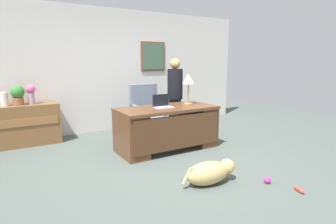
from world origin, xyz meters
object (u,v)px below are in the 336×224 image
at_px(desk, 168,127).
at_px(credenza, 19,125).
at_px(potted_plant, 18,94).
at_px(dog_toy_ball, 267,180).
at_px(vase_empty, 4,99).
at_px(dog_lying, 210,172).
at_px(desk_lamp, 188,81).
at_px(vase_with_flowers, 31,93).
at_px(laptop, 162,104).
at_px(armchair, 147,114).
at_px(dog_toy_bone, 299,190).
at_px(person_standing, 175,96).

relative_size(desk, credenza, 1.25).
relative_size(potted_plant, dog_toy_ball, 4.14).
relative_size(desk, vase_empty, 7.17).
xyz_separation_m(credenza, dog_lying, (1.98, -3.12, -0.23)).
bearing_deg(desk_lamp, vase_with_flowers, 148.54).
relative_size(laptop, potted_plant, 0.89).
relative_size(armchair, laptop, 3.40).
xyz_separation_m(laptop, dog_toy_ball, (0.46, -1.92, -0.78)).
height_order(desk, potted_plant, potted_plant).
bearing_deg(credenza, laptop, -35.99).
bearing_deg(vase_with_flowers, vase_empty, 180.00).
bearing_deg(dog_toy_bone, person_standing, 87.24).
relative_size(desk_lamp, vase_empty, 2.31).
relative_size(person_standing, dog_toy_bone, 8.98).
height_order(credenza, laptop, laptop).
bearing_deg(armchair, credenza, 164.10).
height_order(vase_with_flowers, potted_plant, vase_with_flowers).
bearing_deg(credenza, person_standing, -15.70).
distance_m(potted_plant, dog_toy_bone, 4.82).
bearing_deg(desk_lamp, credenza, 150.89).
distance_m(desk_lamp, potted_plant, 3.13).
relative_size(credenza, armchair, 1.29).
distance_m(vase_with_flowers, potted_plant, 0.22).
height_order(desk, armchair, armchair).
bearing_deg(vase_empty, dog_toy_ball, -51.15).
relative_size(credenza, dog_toy_bone, 7.82).
bearing_deg(vase_empty, vase_with_flowers, 0.00).
relative_size(dog_lying, dog_toy_bone, 4.32).
bearing_deg(armchair, vase_with_flowers, 162.31).
distance_m(armchair, laptop, 0.98).
distance_m(armchair, vase_with_flowers, 2.24).
xyz_separation_m(desk, laptop, (-0.08, 0.05, 0.40)).
bearing_deg(vase_with_flowers, potted_plant, 180.00).
distance_m(armchair, vase_empty, 2.64).
bearing_deg(credenza, vase_empty, 179.58).
xyz_separation_m(armchair, vase_with_flowers, (-2.08, 0.66, 0.50)).
xyz_separation_m(armchair, vase_empty, (-2.52, 0.66, 0.40)).
xyz_separation_m(desk, potted_plant, (-2.22, 1.63, 0.55)).
xyz_separation_m(desk, vase_with_flowers, (-2.01, 1.63, 0.57)).
xyz_separation_m(desk_lamp, dog_toy_ball, (-0.12, -1.97, -1.16)).
bearing_deg(potted_plant, credenza, -177.27).
bearing_deg(dog_toy_ball, potted_plant, 126.59).
xyz_separation_m(desk, person_standing, (0.66, 0.81, 0.41)).
relative_size(credenza, dog_toy_ball, 16.15).
bearing_deg(dog_lying, desk, 79.90).
relative_size(person_standing, desk_lamp, 2.85).
bearing_deg(vase_empty, dog_lying, -55.15).
height_order(desk, credenza, credenza).
bearing_deg(potted_plant, desk_lamp, -29.39).
bearing_deg(laptop, credenza, 144.01).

